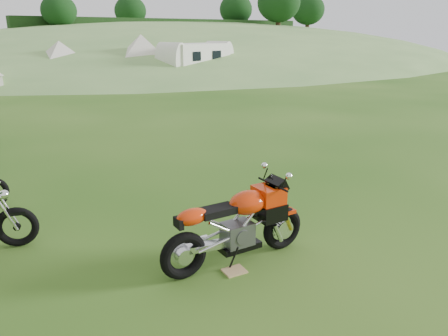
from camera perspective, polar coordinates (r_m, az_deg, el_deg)
ground at (r=6.69m, az=1.12°, el=-8.90°), size 120.00×120.00×0.00m
hillside at (r=52.68m, az=-5.82°, el=14.15°), size 80.00×64.00×8.00m
hedgerow at (r=52.68m, az=-5.82°, el=14.15°), size 36.00×1.20×8.60m
sport_motorcycle at (r=5.74m, az=1.61°, el=-6.75°), size 2.11×0.75×1.24m
plywood_board at (r=5.79m, az=1.36°, el=-13.29°), size 0.32×0.27×0.02m
tent_mid at (r=28.69m, az=-20.55°, el=12.96°), size 3.06×3.06×2.50m
tent_right at (r=28.21m, az=-10.67°, el=13.91°), size 3.93×3.93×2.73m
caravan at (r=27.59m, az=-3.67°, el=13.65°), size 5.22×2.99×2.30m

